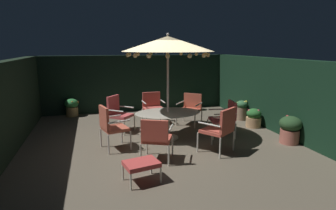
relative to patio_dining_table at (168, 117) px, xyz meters
name	(u,v)px	position (x,y,z in m)	size (l,w,h in m)	color
ground_plane	(160,143)	(-0.28, -0.32, -0.59)	(7.18, 7.88, 0.02)	brown
hedge_backdrop_rear	(136,83)	(-0.28, 3.47, 0.43)	(7.18, 0.30, 2.04)	black
hedge_backdrop_left	(0,112)	(-3.72, -0.32, 0.43)	(0.30, 7.88, 2.04)	black
hedge_backdrop_right	(282,96)	(3.16, -0.32, 0.43)	(0.30, 7.88, 2.04)	black
patio_dining_table	(168,117)	(0.00, 0.00, 0.00)	(1.70, 1.21, 0.70)	beige
patio_umbrella	(168,44)	(0.00, 0.00, 1.83)	(2.27, 2.27, 2.68)	beige
patio_chair_north	(225,116)	(1.52, -0.22, -0.04)	(0.70, 0.67, 0.94)	beige
patio_chair_northeast	(190,107)	(1.03, 1.14, -0.05)	(0.87, 0.87, 0.93)	beige
patio_chair_east	(153,105)	(-0.07, 1.53, -0.02)	(0.65, 0.59, 0.96)	silver
patio_chair_southeast	(118,111)	(-1.19, 0.97, -0.01)	(0.79, 0.79, 1.01)	silver
patio_chair_south	(111,125)	(-1.48, -0.42, 0.02)	(0.69, 0.70, 1.03)	silver
patio_chair_southwest	(156,136)	(-0.63, -1.39, -0.03)	(0.78, 0.76, 0.94)	beige
patio_chair_west	(221,127)	(0.87, -1.27, 0.02)	(0.88, 0.86, 1.03)	beige
ottoman_footrest	(141,164)	(-1.07, -2.16, -0.26)	(0.67, 0.55, 0.38)	beige
potted_plant_right_near	(290,129)	(2.81, -1.15, -0.21)	(0.53, 0.53, 0.68)	#A85C4D
potted_plant_back_left	(195,102)	(1.84, 2.88, -0.28)	(0.38, 0.38, 0.58)	olive
potted_plant_left_near	(242,109)	(2.80, 1.15, -0.24)	(0.37, 0.36, 0.64)	#886D55
potted_plant_front_corner	(254,118)	(2.73, 0.33, -0.30)	(0.44, 0.44, 0.56)	tan
potted_plant_left_far	(72,107)	(-2.56, 3.11, -0.26)	(0.46, 0.45, 0.60)	olive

